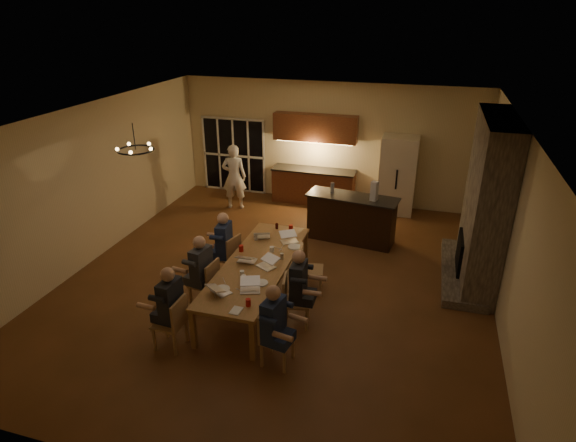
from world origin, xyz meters
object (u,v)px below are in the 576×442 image
at_px(dining_table, 258,281).
at_px(mug_mid, 272,249).
at_px(refrigerator, 398,175).
at_px(plate_far, 295,247).
at_px(redcup_far, 291,228).
at_px(chandelier, 136,150).
at_px(chair_left_near, 169,323).
at_px(standing_person, 234,177).
at_px(laptop_a, 221,286).
at_px(laptop_b, 250,285).
at_px(person_left_near, 171,307).
at_px(bar_bottle, 332,188).
at_px(laptop_c, 247,255).
at_px(can_silver, 244,278).
at_px(person_left_mid, 202,272).
at_px(person_left_far, 224,246).
at_px(redcup_mid, 241,248).
at_px(redcup_near, 248,302).
at_px(mug_back, 256,237).
at_px(laptop_f, 289,237).
at_px(can_cola, 277,226).
at_px(plate_left, 222,289).
at_px(person_right_mid, 298,288).
at_px(laptop_d, 266,261).
at_px(chair_right_far, 311,269).
at_px(chair_right_near, 277,338).
at_px(laptop_e, 262,232).
at_px(mug_front, 242,273).
at_px(chair_left_mid, 204,283).
at_px(bar_blender, 374,191).
at_px(plate_near, 261,283).
at_px(chair_left_far, 226,256).

bearing_deg(dining_table, mug_mid, 76.35).
bearing_deg(refrigerator, plate_far, -110.91).
bearing_deg(redcup_far, chandelier, -140.84).
distance_m(chair_left_near, standing_person, 5.78).
bearing_deg(laptop_a, laptop_b, -127.91).
xyz_separation_m(person_left_near, bar_bottle, (1.58, 4.56, 0.51)).
xyz_separation_m(standing_person, laptop_c, (1.86, -3.95, -0.00)).
relative_size(can_silver, bar_bottle, 0.50).
height_order(chandelier, laptop_a, chandelier).
relative_size(person_left_mid, person_left_far, 1.00).
height_order(laptop_c, redcup_mid, laptop_c).
height_order(standing_person, plate_far, standing_person).
relative_size(redcup_near, plate_far, 0.46).
distance_m(mug_mid, mug_back, 0.59).
bearing_deg(bar_bottle, person_left_far, -123.92).
distance_m(redcup_near, redcup_mid, 1.81).
bearing_deg(laptop_f, can_cola, 96.82).
xyz_separation_m(dining_table, standing_person, (-2.06, 3.98, 0.49)).
bearing_deg(plate_left, person_right_mid, 23.03).
bearing_deg(can_cola, laptop_d, -79.26).
bearing_deg(bar_bottle, dining_table, -103.97).
distance_m(redcup_mid, redcup_far, 1.30).
bearing_deg(bar_bottle, refrigerator, 55.66).
bearing_deg(chair_right_far, chair_right_near, 169.79).
distance_m(refrigerator, redcup_far, 3.89).
height_order(chair_right_near, redcup_mid, chair_right_near).
relative_size(person_left_far, laptop_a, 4.31).
bearing_deg(laptop_e, redcup_mid, 56.53).
distance_m(chair_right_near, mug_front, 1.46).
distance_m(chair_left_mid, bar_blender, 4.19).
height_order(laptop_e, plate_near, laptop_e).
bearing_deg(bar_bottle, can_cola, -119.18).
height_order(can_cola, plate_near, can_cola).
distance_m(chair_right_near, standing_person, 6.27).
relative_size(laptop_b, redcup_near, 2.67).
height_order(chair_right_far, laptop_e, laptop_e).
relative_size(standing_person, laptop_d, 5.40).
distance_m(standing_person, can_cola, 3.18).
height_order(chandelier, can_silver, chandelier).
distance_m(refrigerator, chair_left_mid, 6.09).
distance_m(person_right_mid, laptop_e, 1.93).
bearing_deg(person_left_far, mug_front, 31.48).
relative_size(chair_left_mid, person_left_near, 0.64).
bearing_deg(chair_right_near, laptop_e, 28.60).
relative_size(person_right_mid, mug_mid, 13.80).
bearing_deg(plate_far, laptop_f, 129.66).
xyz_separation_m(dining_table, mug_mid, (0.12, 0.49, 0.43)).
bearing_deg(can_cola, chair_left_far, -132.30).
distance_m(person_right_mid, laptop_c, 1.23).
xyz_separation_m(laptop_f, plate_far, (0.16, -0.19, -0.10)).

